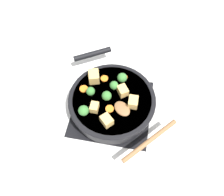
# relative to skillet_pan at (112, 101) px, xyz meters

# --- Properties ---
(ground_plane) EXTENTS (2.40, 2.40, 0.00)m
(ground_plane) POSITION_rel_skillet_pan_xyz_m (-0.00, 0.00, -0.06)
(ground_plane) COLOR silver
(front_burner_grate) EXTENTS (0.31, 0.31, 0.03)m
(front_burner_grate) POSITION_rel_skillet_pan_xyz_m (-0.00, 0.00, -0.04)
(front_burner_grate) COLOR black
(front_burner_grate) RESTS_ON ground_plane
(skillet_pan) EXTENTS (0.37, 0.43, 0.05)m
(skillet_pan) POSITION_rel_skillet_pan_xyz_m (0.00, 0.00, 0.00)
(skillet_pan) COLOR black
(skillet_pan) RESTS_ON front_burner_grate
(wooden_spoon) EXTENTS (0.24, 0.23, 0.02)m
(wooden_spoon) POSITION_rel_skillet_pan_xyz_m (-0.11, 0.10, 0.03)
(wooden_spoon) COLOR brown
(wooden_spoon) RESTS_ON skillet_pan
(tofu_cube_center_large) EXTENTS (0.05, 0.05, 0.03)m
(tofu_cube_center_large) POSITION_rel_skillet_pan_xyz_m (0.00, 0.10, 0.04)
(tofu_cube_center_large) COLOR tan
(tofu_cube_center_large) RESTS_ON skillet_pan
(tofu_cube_near_handle) EXTENTS (0.05, 0.05, 0.03)m
(tofu_cube_near_handle) POSITION_rel_skillet_pan_xyz_m (-0.04, -0.03, 0.04)
(tofu_cube_near_handle) COLOR tan
(tofu_cube_near_handle) RESTS_ON skillet_pan
(tofu_cube_east_chunk) EXTENTS (0.05, 0.06, 0.04)m
(tofu_cube_east_chunk) POSITION_rel_skillet_pan_xyz_m (0.08, -0.07, 0.04)
(tofu_cube_east_chunk) COLOR tan
(tofu_cube_east_chunk) RESTS_ON skillet_pan
(tofu_cube_west_chunk) EXTENTS (0.03, 0.04, 0.03)m
(tofu_cube_west_chunk) POSITION_rel_skillet_pan_xyz_m (0.05, 0.06, 0.04)
(tofu_cube_west_chunk) COLOR tan
(tofu_cube_west_chunk) RESTS_ON skillet_pan
(tofu_cube_back_piece) EXTENTS (0.03, 0.04, 0.03)m
(tofu_cube_back_piece) POSITION_rel_skillet_pan_xyz_m (-0.08, 0.02, 0.04)
(tofu_cube_back_piece) COLOR tan
(tofu_cube_back_piece) RESTS_ON skillet_pan
(broccoli_floret_near_spoon) EXTENTS (0.04, 0.04, 0.04)m
(broccoli_floret_near_spoon) POSITION_rel_skillet_pan_xyz_m (0.02, 0.01, 0.05)
(broccoli_floret_near_spoon) COLOR #709956
(broccoli_floret_near_spoon) RESTS_ON skillet_pan
(broccoli_floret_center_top) EXTENTS (0.04, 0.04, 0.04)m
(broccoli_floret_center_top) POSITION_rel_skillet_pan_xyz_m (-0.03, -0.08, 0.05)
(broccoli_floret_center_top) COLOR #709956
(broccoli_floret_center_top) RESTS_ON skillet_pan
(broccoli_floret_east_rim) EXTENTS (0.03, 0.03, 0.04)m
(broccoli_floret_east_rim) POSITION_rel_skillet_pan_xyz_m (0.00, -0.04, 0.05)
(broccoli_floret_east_rim) COLOR #709956
(broccoli_floret_east_rim) RESTS_ON skillet_pan
(broccoli_floret_west_rim) EXTENTS (0.03, 0.03, 0.04)m
(broccoli_floret_west_rim) POSITION_rel_skillet_pan_xyz_m (0.08, 0.00, 0.05)
(broccoli_floret_west_rim) COLOR #709956
(broccoli_floret_west_rim) RESTS_ON skillet_pan
(broccoli_floret_north_edge) EXTENTS (0.04, 0.04, 0.05)m
(broccoli_floret_north_edge) POSITION_rel_skillet_pan_xyz_m (0.08, 0.09, 0.05)
(broccoli_floret_north_edge) COLOR #709956
(broccoli_floret_north_edge) RESTS_ON skillet_pan
(carrot_slice_orange_thin) EXTENTS (0.03, 0.03, 0.01)m
(carrot_slice_orange_thin) POSITION_rel_skillet_pan_xyz_m (0.04, -0.08, 0.03)
(carrot_slice_orange_thin) COLOR orange
(carrot_slice_orange_thin) RESTS_ON skillet_pan
(carrot_slice_near_center) EXTENTS (0.03, 0.03, 0.01)m
(carrot_slice_near_center) POSITION_rel_skillet_pan_xyz_m (0.11, -0.02, 0.03)
(carrot_slice_near_center) COLOR orange
(carrot_slice_near_center) RESTS_ON skillet_pan
(carrot_slice_edge_slice) EXTENTS (0.03, 0.03, 0.01)m
(carrot_slice_edge_slice) POSITION_rel_skillet_pan_xyz_m (-0.00, 0.05, 0.03)
(carrot_slice_edge_slice) COLOR orange
(carrot_slice_edge_slice) RESTS_ON skillet_pan
(carrot_slice_under_broccoli) EXTENTS (0.02, 0.02, 0.01)m
(carrot_slice_under_broccoli) POSITION_rel_skillet_pan_xyz_m (-0.03, -0.10, 0.03)
(carrot_slice_under_broccoli) COLOR orange
(carrot_slice_under_broccoli) RESTS_ON skillet_pan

